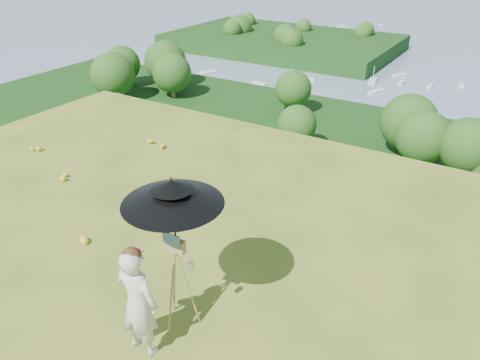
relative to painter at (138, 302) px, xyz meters
The scene contains 12 objects.
ground 1.64m from the painter, 164.12° to the left, with size 14.00×14.00×0.00m, color #46671D.
forest_slope 46.27m from the painter, 92.27° to the left, with size 140.00×56.00×22.00m, color black.
shoreline_tier 83.89m from the painter, 91.07° to the left, with size 170.00×28.00×8.00m, color gray.
peninsula 175.70m from the painter, 116.18° to the left, with size 90.00×60.00×12.00m, color black, non-canonical shape.
slope_trees 38.77m from the painter, 92.27° to the left, with size 110.00×50.00×6.00m, color #245018, non-canonical shape.
harbor_town 81.26m from the painter, 91.07° to the left, with size 110.00×22.00×5.00m, color silver, non-canonical shape.
moored_boats 165.61m from the painter, 94.92° to the left, with size 140.00×140.00×0.70m, color silver, non-canonical shape.
wildflowers 1.69m from the painter, 155.17° to the left, with size 10.00×10.50×0.12m, color yellow, non-canonical shape.
painter is the anchor object (origin of this frame).
field_easel 0.61m from the painter, 79.50° to the left, with size 0.55×0.55×1.45m, color #A38144, non-canonical shape.
sun_umbrella 1.12m from the painter, 80.03° to the left, with size 1.21×1.21×0.98m, color black, non-canonical shape.
painter_cap 0.72m from the painter, ahead, with size 0.22×0.26×0.10m, color #CD7370, non-canonical shape.
Camera 1 is at (4.62, -3.31, 4.61)m, focal length 35.00 mm.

